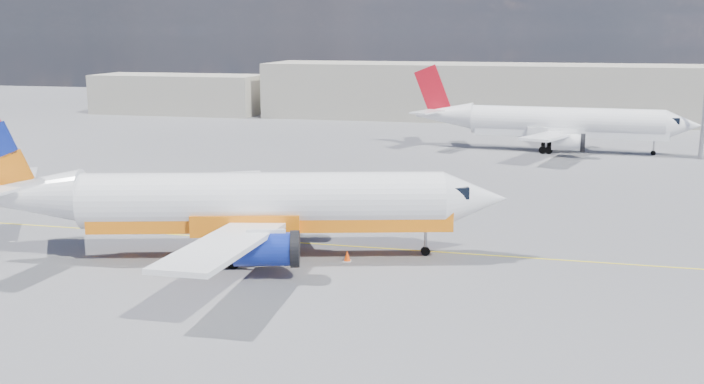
# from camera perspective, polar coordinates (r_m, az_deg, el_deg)

# --- Properties ---
(ground) EXTENTS (240.00, 240.00, 0.00)m
(ground) POSITION_cam_1_polar(r_m,az_deg,el_deg) (44.38, -0.62, -5.00)
(ground) COLOR #57575B
(ground) RESTS_ON ground
(taxi_line) EXTENTS (70.00, 0.15, 0.01)m
(taxi_line) POSITION_cam_1_polar(r_m,az_deg,el_deg) (47.17, 0.28, -3.98)
(taxi_line) COLOR yellow
(taxi_line) RESTS_ON ground
(terminal_main) EXTENTS (70.00, 14.00, 8.00)m
(terminal_main) POSITION_cam_1_polar(r_m,az_deg,el_deg) (116.64, 11.04, 7.15)
(terminal_main) COLOR #B4AD9B
(terminal_main) RESTS_ON ground
(terminal_annex) EXTENTS (26.00, 10.00, 6.00)m
(terminal_annex) POSITION_cam_1_polar(r_m,az_deg,el_deg) (126.46, -12.48, 6.97)
(terminal_annex) COLOR #B4AD9B
(terminal_annex) RESTS_ON ground
(main_jet) EXTENTS (30.98, 23.64, 9.36)m
(main_jet) POSITION_cam_1_polar(r_m,az_deg,el_deg) (44.71, -7.70, -0.85)
(main_jet) COLOR white
(main_jet) RESTS_ON ground
(second_jet) EXTENTS (30.02, 23.72, 9.10)m
(second_jet) POSITION_cam_1_polar(r_m,az_deg,el_deg) (86.74, 14.63, 4.87)
(second_jet) COLOR white
(second_jet) RESTS_ON ground
(traffic_cone) EXTENTS (0.45, 0.45, 0.63)m
(traffic_cone) POSITION_cam_1_polar(r_m,az_deg,el_deg) (44.13, -0.36, -4.68)
(traffic_cone) COLOR white
(traffic_cone) RESTS_ON ground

